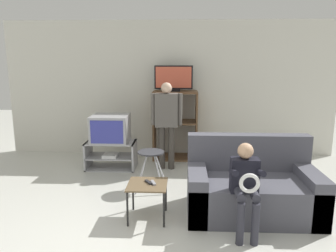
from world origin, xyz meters
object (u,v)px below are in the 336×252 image
(snack_table, at_px, (147,188))
(person_seated_child, at_px, (246,182))
(remote_control_white, at_px, (153,183))
(television_main, at_px, (110,129))
(media_shelf, at_px, (175,125))
(television_flat, at_px, (174,79))
(folding_stool, at_px, (151,157))
(tv_stand, at_px, (111,155))
(couch, at_px, (251,189))
(person_standing_adult, at_px, (167,118))
(remote_control_black, at_px, (149,182))

(snack_table, xyz_separation_m, person_seated_child, (1.08, -0.31, 0.22))
(remote_control_white, bearing_deg, television_main, 97.54)
(media_shelf, relative_size, television_flat, 1.83)
(folding_stool, xyz_separation_m, remote_control_white, (0.12, -0.90, -0.03))
(folding_stool, bearing_deg, tv_stand, 131.38)
(folding_stool, distance_m, couch, 1.49)
(television_main, distance_m, person_seated_child, 2.86)
(television_flat, height_order, person_standing_adult, television_flat)
(person_standing_adult, bearing_deg, television_main, -179.18)
(media_shelf, relative_size, couch, 0.82)
(remote_control_black, bearing_deg, person_standing_adult, 53.78)
(folding_stool, relative_size, couch, 0.37)
(television_flat, relative_size, snack_table, 1.52)
(person_standing_adult, xyz_separation_m, person_seated_child, (0.95, -2.13, -0.30))
(media_shelf, height_order, person_seated_child, media_shelf)
(television_flat, bearing_deg, television_main, -149.07)
(media_shelf, distance_m, person_seated_child, 2.88)
(media_shelf, relative_size, person_standing_adult, 0.86)
(snack_table, distance_m, remote_control_black, 0.07)
(remote_control_white, xyz_separation_m, person_seated_child, (1.02, -0.32, 0.16))
(media_shelf, distance_m, couch, 2.47)
(couch, height_order, person_standing_adult, person_standing_adult)
(television_main, xyz_separation_m, person_standing_adult, (0.96, 0.01, 0.20))
(media_shelf, relative_size, remote_control_black, 8.96)
(television_main, bearing_deg, remote_control_white, -63.36)
(couch, bearing_deg, snack_table, -169.90)
(snack_table, height_order, remote_control_black, remote_control_black)
(remote_control_black, distance_m, remote_control_white, 0.06)
(snack_table, relative_size, person_standing_adult, 0.31)
(remote_control_black, xyz_separation_m, remote_control_white, (0.06, -0.01, 0.00))
(couch, distance_m, person_seated_child, 0.64)
(person_seated_child, bearing_deg, tv_stand, 132.31)
(folding_stool, xyz_separation_m, person_seated_child, (1.13, -1.22, 0.12))
(television_main, xyz_separation_m, remote_control_black, (0.84, -1.78, -0.26))
(remote_control_white, xyz_separation_m, person_standing_adult, (0.06, 1.81, 0.46))
(remote_control_black, bearing_deg, television_main, 82.93)
(media_shelf, relative_size, remote_control_white, 8.96)
(tv_stand, height_order, television_main, television_main)
(television_main, xyz_separation_m, media_shelf, (1.09, 0.65, -0.05))
(couch, bearing_deg, remote_control_white, -169.82)
(media_shelf, distance_m, remote_control_black, 2.45)
(television_flat, distance_m, folding_stool, 1.87)
(tv_stand, bearing_deg, person_seated_child, -47.69)
(tv_stand, xyz_separation_m, person_seated_child, (1.92, -2.11, 0.37))
(television_flat, height_order, remote_control_white, television_flat)
(television_main, relative_size, folding_stool, 1.08)
(tv_stand, distance_m, television_main, 0.47)
(media_shelf, bearing_deg, person_seated_child, -73.39)
(person_standing_adult, bearing_deg, couch, -54.63)
(snack_table, relative_size, remote_control_black, 3.21)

